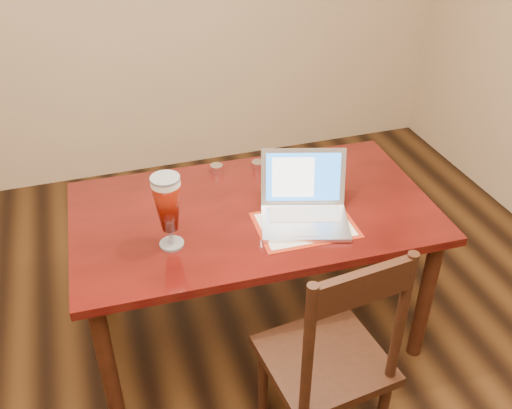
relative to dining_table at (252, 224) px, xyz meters
name	(u,v)px	position (x,y,z in m)	size (l,w,h in m)	color
room_shell	(209,31)	(-0.33, -0.73, 1.10)	(4.51, 5.01, 2.71)	#CBAD87
dining_table	(252,224)	(0.00, 0.00, 0.00)	(1.59, 0.93, 1.05)	#510D0A
dining_chair	(330,361)	(0.09, -0.68, -0.18)	(0.48, 0.46, 1.03)	black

